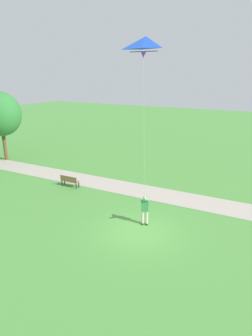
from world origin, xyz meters
name	(u,v)px	position (x,y,z in m)	size (l,w,h in m)	color
ground_plane	(139,231)	(0.00, 0.00, 0.00)	(120.00, 120.00, 0.00)	#4C8E3D
walkway_path	(145,192)	(5.09, 2.00, 0.01)	(2.40, 32.00, 0.02)	#ADA393
person_kite_flyer	(145,208)	(0.81, 0.03, 1.05)	(0.63, 0.49, 1.83)	#232328
flying_kite	(145,50)	(-2.16, -1.18, 8.93)	(2.94, 1.67, 7.59)	blue
park_bench_near_walkway	(70,180)	(3.23, 7.44, 0.51)	(0.49, 1.51, 0.88)	olive
tree_horizon_far	(0,114)	(5.82, 17.69, 4.55)	(3.90, 3.86, 6.68)	brown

